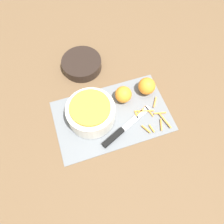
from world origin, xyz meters
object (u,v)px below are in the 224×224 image
object	(u,v)px
bowl_speckled	(91,112)
knife	(119,133)
orange_right	(147,86)
bowl_dark	(82,64)
orange_left	(123,94)

from	to	relation	value
bowl_speckled	knife	bearing A→B (deg)	-50.97
knife	orange_right	bearing A→B (deg)	16.04
bowl_dark	orange_right	distance (m)	0.31
knife	orange_left	distance (m)	0.16
bowl_speckled	orange_right	size ratio (longest dim) A/B	2.60
orange_left	orange_right	bearing A→B (deg)	3.78
bowl_dark	knife	size ratio (longest dim) A/B	0.75
knife	orange_right	world-z (taller)	orange_right
bowl_dark	orange_right	world-z (taller)	orange_right
bowl_speckled	bowl_dark	distance (m)	0.27
bowl_speckled	knife	size ratio (longest dim) A/B	0.79
bowl_speckled	bowl_dark	world-z (taller)	bowl_speckled
bowl_speckled	bowl_dark	size ratio (longest dim) A/B	1.06
knife	bowl_speckled	bearing A→B (deg)	104.50
knife	orange_right	size ratio (longest dim) A/B	3.27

